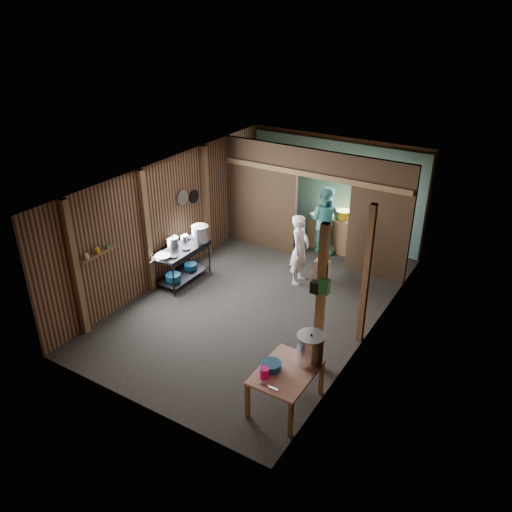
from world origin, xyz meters
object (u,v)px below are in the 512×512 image
Objects in this scene: stove_pot_large at (200,234)px; stock_pot at (311,349)px; yellow_tub at (344,214)px; cook at (300,249)px; gas_range at (181,264)px; pink_bucket at (265,373)px; prep_table at (286,388)px.

stove_pot_large is 4.38m from stock_pot.
stock_pot is at bearing -72.48° from yellow_tub.
cook is at bearing 21.37° from stove_pot_large.
stove_pot_large is (0.17, 0.48, 0.56)m from gas_range.
stove_pot_large is 4.46m from pink_bucket.
stove_pot_large is at bearing 148.61° from stock_pot.
cook is (-0.19, -1.86, -0.18)m from yellow_tub.
pink_bucket is at bearing -41.38° from stove_pot_large.
stock_pot is at bearing 62.63° from prep_table.
yellow_tub is (-1.36, 5.30, 0.63)m from prep_table.
stock_pot is 1.46× the size of yellow_tub.
cook reaches higher than pink_bucket.
pink_bucket is at bearing -120.91° from stock_pot.
prep_table is 0.70× the size of cook.
stock_pot reaches higher than pink_bucket.
stock_pot is 5.16m from yellow_tub.
gas_range is 4.33m from stock_pot.
stock_pot is at bearing -155.39° from cook.
pink_bucket is at bearing -78.29° from yellow_tub.
yellow_tub reaches higher than gas_range.
gas_range is 3.61× the size of stove_pot_large.
stove_pot_large is at bearing 138.62° from pink_bucket.
yellow_tub is (2.35, 3.12, 0.55)m from gas_range.
gas_range is 1.24× the size of prep_table.
pink_bucket is at bearing -125.27° from prep_table.
prep_table is at bearing -36.91° from stove_pot_large.
gas_range is at bearing -126.98° from yellow_tub.
gas_range is 3.94× the size of yellow_tub.
stove_pot_large is 2.15m from cook.
prep_table is 3.19× the size of yellow_tub.
cook reaches higher than prep_table.
stock_pot is (0.20, 0.38, 0.55)m from prep_table.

